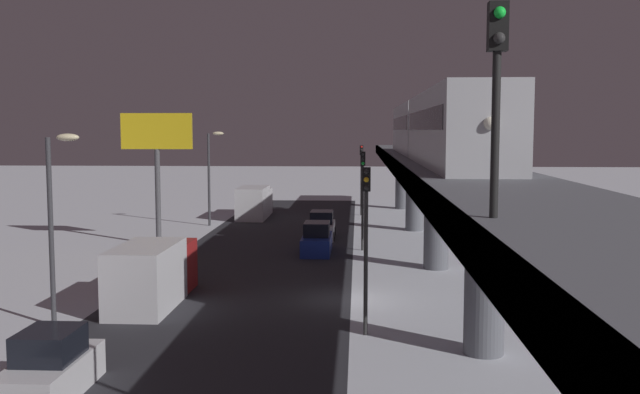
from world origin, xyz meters
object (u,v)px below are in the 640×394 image
Objects in this scene: sedan_blue at (317,240)px; commercial_billboard at (157,144)px; subway_train at (433,128)px; traffic_light_mid at (363,186)px; traffic_light_far at (361,169)px; box_truck at (153,274)px; traffic_light_near at (366,226)px; rail_signal at (497,72)px; sedan_white_2 at (50,369)px; delivery_van at (255,202)px; sedan_white at (322,227)px.

commercial_billboard reaches higher than sedan_blue.
subway_train reaches higher than traffic_light_mid.
subway_train is 18.58m from commercial_billboard.
traffic_light_far is at bearing -79.70° from subway_train.
traffic_light_far is 0.72× the size of commercial_billboard.
box_truck is 1.16× the size of traffic_light_near.
subway_train is 6.44m from traffic_light_mid.
rail_signal is 14.12m from traffic_light_near.
traffic_light_far is (-9.30, -45.20, 3.40)m from sedan_white_2.
subway_train is at bearing 141.15° from traffic_light_mid.
traffic_light_near is (-9.30, -6.74, 3.40)m from sedan_white_2.
sedan_white is at bearing 119.05° from delivery_van.
traffic_light_mid is (-9.30, -25.97, 3.40)m from sedan_white_2.
commercial_billboard is at bearing 166.35° from sedan_blue.
sedan_blue is (-6.40, -24.84, -0.00)m from sedan_white_2.
sedan_white and sedan_blue have the same top height.
delivery_van reaches higher than sedan_white.
traffic_light_mid is at bearing -109.70° from sedan_white_2.
sedan_blue is (5.15, -31.24, -8.06)m from rail_signal.
traffic_light_mid is at bearing -38.85° from subway_train.
traffic_light_far is at bearing -90.00° from traffic_light_mid.
subway_train is 5.76× the size of traffic_light_far.
traffic_light_far is at bearing -87.51° from rail_signal.
commercial_billboard is (10.92, 3.56, 6.04)m from sedan_white.
rail_signal is at bearing 123.66° from box_truck.
subway_train is 8.03× the size of sedan_blue.
sedan_white is 0.68× the size of traffic_light_near.
commercial_billboard reaches higher than traffic_light_mid.
commercial_billboard is (13.82, -20.75, 2.63)m from traffic_light_near.
rail_signal is 37.56m from commercial_billboard.
traffic_light_far is (0.00, -19.23, 0.00)m from traffic_light_mid.
delivery_van is at bearing -60.75° from traffic_light_mid.
sedan_white is at bearing -101.65° from sedan_white_2.
box_truck is at bearing -108.43° from sedan_white.
commercial_billboard reaches higher than delivery_van.
sedan_blue is 15.13m from box_truck.
traffic_light_near is (-2.90, 24.31, 3.41)m from sedan_white.
traffic_light_near is 1.00× the size of traffic_light_mid.
traffic_light_near reaches higher than sedan_white_2.
sedan_white_2 is at bearing -101.65° from sedan_white.
rail_signal is at bearing -82.17° from sedan_white.
sedan_white_2 is at bearing 70.30° from traffic_light_mid.
delivery_van is at bearing 13.42° from traffic_light_far.
sedan_white is at bearing -60.28° from traffic_light_mid.
box_truck is 35.38m from traffic_light_far.
sedan_white is 0.59× the size of delivery_van.
traffic_light_near and traffic_light_far have the same top height.
rail_signal reaches higher than traffic_light_near.
traffic_light_near and traffic_light_mid have the same top height.
subway_train is 29.15m from rail_signal.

